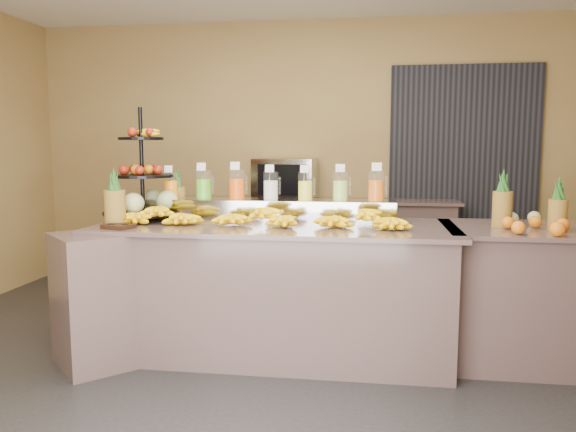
% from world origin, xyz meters
% --- Properties ---
extents(ground, '(6.00, 6.00, 0.00)m').
position_xyz_m(ground, '(0.00, 0.00, 0.00)').
color(ground, black).
rests_on(ground, ground).
extents(room_envelope, '(6.04, 5.02, 2.82)m').
position_xyz_m(room_envelope, '(0.19, 0.79, 1.88)').
color(room_envelope, olive).
rests_on(room_envelope, ground).
extents(buffet_counter, '(2.75, 1.25, 0.93)m').
position_xyz_m(buffet_counter, '(-0.12, 0.26, 0.47)').
color(buffet_counter, '#8C6865').
rests_on(buffet_counter, ground).
extents(right_counter, '(1.08, 0.88, 0.93)m').
position_xyz_m(right_counter, '(1.70, 0.40, 0.47)').
color(right_counter, '#8C6865').
rests_on(right_counter, ground).
extents(back_ledge, '(3.10, 0.55, 0.93)m').
position_xyz_m(back_ledge, '(0.00, 2.25, 0.47)').
color(back_ledge, '#8C6865').
rests_on(back_ledge, ground).
extents(pitcher_tray, '(1.85, 0.30, 0.15)m').
position_xyz_m(pitcher_tray, '(-0.08, 0.58, 1.01)').
color(pitcher_tray, gray).
rests_on(pitcher_tray, buffet_counter).
extents(juice_pitcher_orange_a, '(0.11, 0.11, 0.26)m').
position_xyz_m(juice_pitcher_orange_a, '(-0.86, 0.58, 1.17)').
color(juice_pitcher_orange_a, silver).
rests_on(juice_pitcher_orange_a, pitcher_tray).
extents(juice_pitcher_green, '(0.12, 0.12, 0.28)m').
position_xyz_m(juice_pitcher_green, '(-0.60, 0.58, 1.18)').
color(juice_pitcher_green, silver).
rests_on(juice_pitcher_green, pitcher_tray).
extents(juice_pitcher_orange_b, '(0.12, 0.12, 0.29)m').
position_xyz_m(juice_pitcher_orange_b, '(-0.34, 0.58, 1.18)').
color(juice_pitcher_orange_b, silver).
rests_on(juice_pitcher_orange_b, pitcher_tray).
extents(juice_pitcher_milk, '(0.11, 0.12, 0.27)m').
position_xyz_m(juice_pitcher_milk, '(-0.08, 0.58, 1.17)').
color(juice_pitcher_milk, silver).
rests_on(juice_pitcher_milk, pitcher_tray).
extents(juice_pitcher_lemon, '(0.11, 0.11, 0.27)m').
position_xyz_m(juice_pitcher_lemon, '(0.18, 0.58, 1.17)').
color(juice_pitcher_lemon, silver).
rests_on(juice_pitcher_lemon, pitcher_tray).
extents(juice_pitcher_lime, '(0.12, 0.12, 0.28)m').
position_xyz_m(juice_pitcher_lime, '(0.44, 0.58, 1.17)').
color(juice_pitcher_lime, silver).
rests_on(juice_pitcher_lime, pitcher_tray).
extents(juice_pitcher_orange_c, '(0.12, 0.12, 0.29)m').
position_xyz_m(juice_pitcher_orange_c, '(0.70, 0.58, 1.18)').
color(juice_pitcher_orange_c, silver).
rests_on(juice_pitcher_orange_c, pitcher_tray).
extents(banana_heap, '(2.04, 0.18, 0.17)m').
position_xyz_m(banana_heap, '(-0.09, 0.23, 1.00)').
color(banana_heap, yellow).
rests_on(banana_heap, buffet_counter).
extents(fruit_stand, '(0.75, 0.75, 0.83)m').
position_xyz_m(fruit_stand, '(-1.01, 0.47, 1.14)').
color(fruit_stand, black).
rests_on(fruit_stand, buffet_counter).
extents(condiment_caddy, '(0.22, 0.20, 0.03)m').
position_xyz_m(condiment_caddy, '(-1.00, -0.05, 0.94)').
color(condiment_caddy, black).
rests_on(condiment_caddy, buffet_counter).
extents(pineapple_left_a, '(0.15, 0.15, 0.41)m').
position_xyz_m(pineapple_left_a, '(-1.08, 0.08, 1.08)').
color(pineapple_left_a, brown).
rests_on(pineapple_left_a, buffet_counter).
extents(pineapple_left_b, '(0.12, 0.12, 0.39)m').
position_xyz_m(pineapple_left_b, '(-0.85, 0.70, 1.07)').
color(pineapple_left_b, brown).
rests_on(pineapple_left_b, buffet_counter).
extents(right_fruit_pile, '(0.45, 0.43, 0.24)m').
position_xyz_m(right_fruit_pile, '(1.69, 0.28, 1.01)').
color(right_fruit_pile, brown).
rests_on(right_fruit_pile, right_counter).
extents(oven_warmer, '(0.66, 0.48, 0.42)m').
position_xyz_m(oven_warmer, '(-0.22, 2.25, 1.14)').
color(oven_warmer, gray).
rests_on(oven_warmer, back_ledge).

